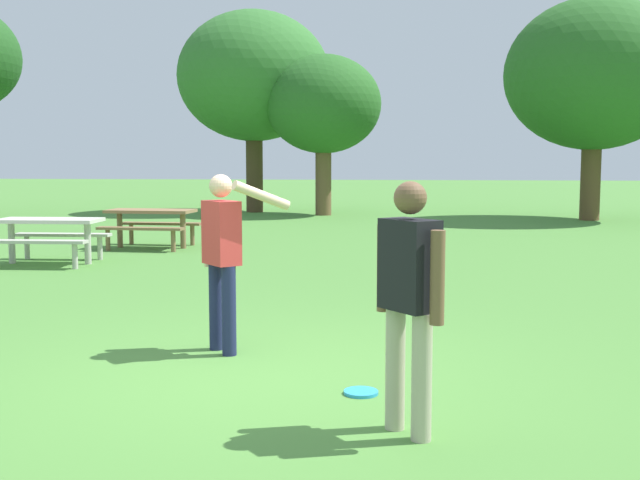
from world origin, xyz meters
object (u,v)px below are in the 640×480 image
person_thrower (223,249)px  tree_far_right (323,105)px  tree_slender_mid (594,75)px  person_catcher (409,291)px  frisbee (361,392)px  picnic_table_near (49,231)px  picnic_table_far (151,220)px  tree_broad_center (254,77)px

person_thrower → tree_far_right: size_ratio=0.33×
tree_slender_mid → person_catcher: bearing=-106.0°
frisbee → picnic_table_near: size_ratio=0.15×
person_catcher → picnic_table_far: person_catcher is taller
tree_far_right → person_thrower: bearing=-86.9°
person_catcher → frisbee: size_ratio=6.24×
person_catcher → tree_far_right: bearing=97.6°
frisbee → person_catcher: bearing=-67.3°
person_thrower → picnic_table_near: 7.15m
frisbee → tree_broad_center: 21.02m
person_thrower → frisbee: (1.33, -1.16, -0.95)m
frisbee → tree_far_right: bearing=96.9°
picnic_table_far → tree_slender_mid: size_ratio=0.28×
tree_slender_mid → tree_far_right: bearing=171.6°
person_thrower → picnic_table_near: person_thrower is taller
picnic_table_near → tree_far_right: tree_far_right is taller
person_catcher → frisbee: 1.30m
person_catcher → picnic_table_far: (-5.09, 10.15, -0.38)m
tree_broad_center → picnic_table_far: bearing=-90.1°
picnic_table_far → tree_slender_mid: (10.37, 8.31, 3.60)m
picnic_table_near → tree_broad_center: bearing=85.8°
tree_slender_mid → frisbee: bearing=-107.7°
tree_far_right → tree_broad_center: bearing=153.8°
person_thrower → frisbee: bearing=-40.9°
tree_broad_center → tree_slender_mid: (10.36, -2.37, -0.30)m
picnic_table_near → tree_broad_center: tree_broad_center is taller
frisbee → tree_slender_mid: bearing=72.3°
tree_slender_mid → tree_broad_center: bearing=167.1°
frisbee → picnic_table_far: (-4.74, 9.31, 0.55)m
picnic_table_far → tree_far_right: tree_far_right is taller
frisbee → tree_broad_center: bearing=103.3°
person_catcher → tree_slender_mid: tree_slender_mid is taller
frisbee → tree_broad_center: size_ratio=0.04×
person_thrower → person_catcher: (1.68, -1.99, -0.02)m
frisbee → tree_slender_mid: (5.63, 17.62, 4.15)m
frisbee → picnic_table_far: 10.46m
picnic_table_near → tree_slender_mid: (11.32, 10.81, 3.60)m
person_thrower → picnic_table_near: (-4.36, 5.65, -0.40)m
person_catcher → tree_far_right: size_ratio=0.33×
frisbee → tree_broad_center: (-4.73, 19.99, 4.45)m
person_catcher → tree_far_right: 19.96m
tree_broad_center → person_thrower: bearing=-79.8°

